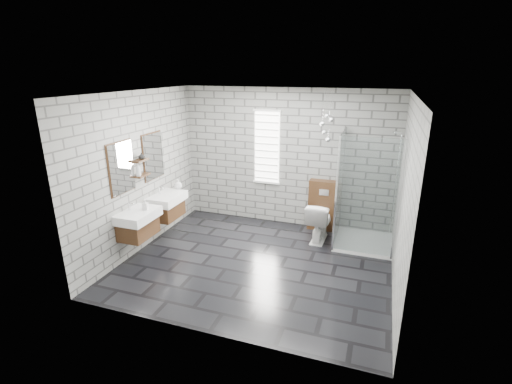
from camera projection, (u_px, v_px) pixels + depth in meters
The scene contains 20 objects.
floor at pixel (257, 263), 6.08m from camera, with size 4.20×3.60×0.02m, color black.
ceiling at pixel (257, 92), 5.22m from camera, with size 4.20×3.60×0.02m, color white.
wall_back at pixel (287, 158), 7.27m from camera, with size 4.20×0.02×2.70m, color gray.
wall_front at pixel (203, 231), 4.03m from camera, with size 4.20×0.02×2.70m, color gray.
wall_left at pixel (140, 172), 6.30m from camera, with size 0.02×3.60×2.70m, color gray.
wall_right at pixel (405, 200), 5.00m from camera, with size 0.02×3.60×2.70m, color gray.
vanity_left at pixel (136, 216), 6.00m from camera, with size 0.47×0.70×1.57m.
vanity_right at pixel (165, 199), 6.78m from camera, with size 0.47×0.70×1.57m.
shelf_lower at pixel (142, 175), 6.24m from camera, with size 0.14×0.30×0.03m, color #472B16.
shelf_upper at pixel (141, 160), 6.16m from camera, with size 0.14×0.30×0.03m, color #472B16.
window at pixel (267, 147), 7.31m from camera, with size 0.56×0.05×1.48m.
cistern_panel at pixel (324, 205), 7.20m from camera, with size 0.60×0.20×1.00m, color #472B16.
flush_plate at pixel (324, 192), 7.01m from camera, with size 0.18×0.01×0.12m, color silver.
shower_enclosure at pixel (359, 220), 6.52m from camera, with size 1.00×1.00×2.03m.
pendant_cluster at pixel (327, 126), 6.40m from camera, with size 0.22×0.22×0.89m.
toilet at pixel (319, 221), 6.80m from camera, with size 0.41×0.72×0.74m, color white.
soap_bottle_a at pixel (145, 205), 5.99m from camera, with size 0.08×0.08×0.18m, color #B2B2B2.
soap_bottle_b at pixel (178, 184), 7.04m from camera, with size 0.14×0.14×0.18m, color #B2B2B2.
soap_bottle_c at pixel (138, 170), 6.10m from camera, with size 0.09×0.09×0.22m, color #B2B2B2.
vase at pixel (142, 156), 6.15m from camera, with size 0.10×0.10×0.11m, color #B2B2B2.
Camera 1 is at (1.74, -5.10, 3.04)m, focal length 26.00 mm.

